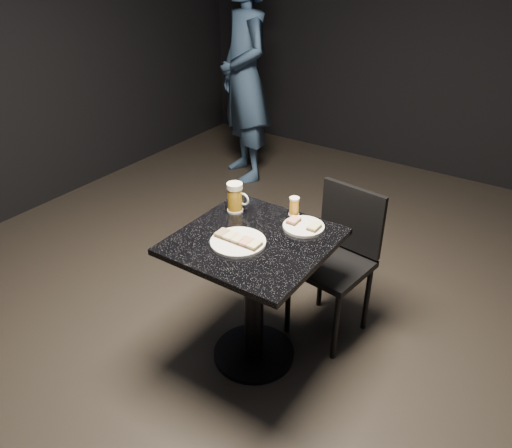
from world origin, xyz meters
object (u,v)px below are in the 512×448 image
object	(u,v)px
chair	(338,254)
table	(254,280)
beer_tumbler	(294,206)
plate_small	(304,227)
plate_large	(238,242)
patron	(245,78)
beer_mug	(235,197)

from	to	relation	value
chair	table	bearing A→B (deg)	-117.09
beer_tumbler	plate_small	bearing A→B (deg)	-39.56
plate_large	beer_tumbler	bearing A→B (deg)	78.80
plate_large	plate_small	xyz separation A→B (m)	(0.18, 0.30, 0.00)
patron	beer_mug	bearing A→B (deg)	-23.35
table	chair	bearing A→B (deg)	62.91
table	beer_mug	size ratio (longest dim) A/B	4.75
plate_small	beer_mug	world-z (taller)	beer_mug
beer_mug	chair	bearing A→B (deg)	31.95
patron	table	distance (m)	2.43
beer_tumbler	table	bearing A→B (deg)	-97.36
plate_small	beer_tumbler	distance (m)	0.15
plate_small	table	size ratio (longest dim) A/B	0.27
plate_small	patron	bearing A→B (deg)	132.33
beer_mug	plate_large	bearing A→B (deg)	-51.85
table	beer_tumbler	distance (m)	0.43
patron	table	world-z (taller)	patron
beer_mug	beer_tumbler	distance (m)	0.30
plate_small	beer_mug	distance (m)	0.39
beer_mug	chair	size ratio (longest dim) A/B	0.18
plate_small	chair	size ratio (longest dim) A/B	0.24
plate_small	plate_large	bearing A→B (deg)	-121.76
plate_large	chair	bearing A→B (deg)	63.12
beer_mug	beer_tumbler	bearing A→B (deg)	26.69
plate_large	plate_small	size ratio (longest dim) A/B	1.28
plate_small	beer_mug	size ratio (longest dim) A/B	1.29
plate_small	beer_tumbler	xyz separation A→B (m)	(-0.11, 0.09, 0.04)
patron	beer_mug	world-z (taller)	patron
plate_small	patron	size ratio (longest dim) A/B	0.11
plate_large	beer_mug	world-z (taller)	beer_mug
patron	table	bearing A→B (deg)	-21.06
beer_tumbler	patron	bearing A→B (deg)	131.81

